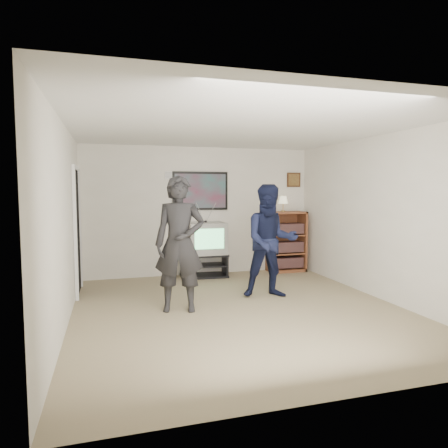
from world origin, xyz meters
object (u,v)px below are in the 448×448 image
person_tall (180,244)px  person_short (271,241)px  media_stand (204,265)px  bookshelf (286,241)px  crt_television (206,238)px

person_tall → person_short: (1.48, 0.32, -0.05)m
media_stand → person_tall: person_tall is taller
media_stand → person_tall: size_ratio=0.50×
person_short → bookshelf: bearing=68.9°
media_stand → bookshelf: 1.79m
bookshelf → person_tall: bearing=-141.1°
person_tall → person_short: size_ratio=1.06×
crt_television → person_tall: bearing=-114.0°
bookshelf → person_short: person_short is taller
bookshelf → person_tall: person_tall is taller
media_stand → crt_television: (0.04, 0.00, 0.53)m
crt_television → bookshelf: (1.71, 0.05, -0.13)m
crt_television → bookshelf: bookshelf is taller
bookshelf → person_tall: 3.31m
media_stand → person_tall: (-0.81, -2.02, 0.71)m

